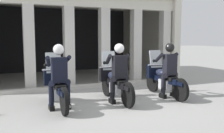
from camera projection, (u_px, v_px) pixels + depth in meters
name	position (u px, v px, depth m)	size (l,w,h in m)	color
ground_plane	(85.00, 83.00, 9.68)	(80.00, 80.00, 0.00)	#999993
station_building	(70.00, 30.00, 11.40)	(7.81, 5.16, 3.42)	black
kerb_strip	(92.00, 86.00, 8.88)	(7.31, 0.24, 0.12)	#B7B5AD
motorcycle_left	(57.00, 87.00, 6.36)	(0.62, 2.04, 1.35)	black
police_officer_left	(59.00, 71.00, 6.05)	(0.63, 0.61, 1.58)	black
motorcycle_center	(115.00, 83.00, 6.99)	(0.62, 2.04, 1.35)	black
police_officer_center	(119.00, 68.00, 6.68)	(0.63, 0.61, 1.58)	black
motorcycle_right	(163.00, 79.00, 7.59)	(0.62, 2.04, 1.35)	black
police_officer_right	(169.00, 66.00, 7.29)	(0.63, 0.61, 1.58)	black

